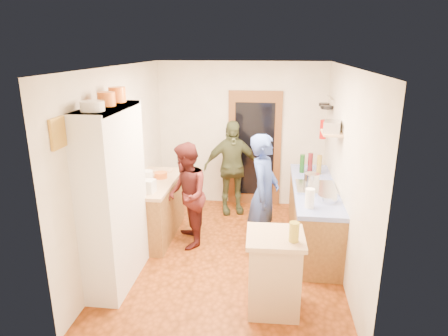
% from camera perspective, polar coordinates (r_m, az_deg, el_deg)
% --- Properties ---
extents(floor, '(3.00, 4.00, 0.02)m').
position_cam_1_polar(floor, '(5.84, 0.68, -12.22)').
color(floor, '#944215').
rests_on(floor, ground).
extents(ceiling, '(3.00, 4.00, 0.02)m').
position_cam_1_polar(ceiling, '(5.10, 0.79, 14.39)').
color(ceiling, silver).
rests_on(ceiling, ground).
extents(wall_back, '(3.00, 0.02, 2.60)m').
position_cam_1_polar(wall_back, '(7.26, 2.46, 4.75)').
color(wall_back, silver).
rests_on(wall_back, ground).
extents(wall_front, '(3.00, 0.02, 2.60)m').
position_cam_1_polar(wall_front, '(3.47, -2.92, -9.46)').
color(wall_front, silver).
rests_on(wall_front, ground).
extents(wall_left, '(0.02, 4.00, 2.60)m').
position_cam_1_polar(wall_left, '(5.68, -14.59, 0.70)').
color(wall_left, silver).
rests_on(wall_left, ground).
extents(wall_right, '(0.02, 4.00, 2.60)m').
position_cam_1_polar(wall_right, '(5.38, 16.92, -0.40)').
color(wall_right, silver).
rests_on(wall_right, ground).
extents(door_frame, '(0.95, 0.06, 2.10)m').
position_cam_1_polar(door_frame, '(7.27, 4.37, 2.70)').
color(door_frame, brown).
rests_on(door_frame, ground).
extents(door_glass, '(0.70, 0.02, 1.70)m').
position_cam_1_polar(door_glass, '(7.23, 4.36, 2.63)').
color(door_glass, black).
rests_on(door_glass, door_frame).
extents(hutch_body, '(0.40, 1.20, 2.20)m').
position_cam_1_polar(hutch_body, '(4.97, -15.44, -4.19)').
color(hutch_body, white).
rests_on(hutch_body, ground).
extents(hutch_top_shelf, '(0.40, 1.14, 0.04)m').
position_cam_1_polar(hutch_top_shelf, '(4.70, -16.48, 8.20)').
color(hutch_top_shelf, white).
rests_on(hutch_top_shelf, hutch_body).
extents(plate_stack, '(0.25, 0.25, 0.10)m').
position_cam_1_polar(plate_stack, '(4.38, -18.29, 8.39)').
color(plate_stack, white).
rests_on(plate_stack, hutch_top_shelf).
extents(orange_pot_a, '(0.19, 0.19, 0.16)m').
position_cam_1_polar(orange_pot_a, '(4.71, -16.44, 9.43)').
color(orange_pot_a, orange).
rests_on(orange_pot_a, hutch_top_shelf).
extents(orange_pot_b, '(0.20, 0.20, 0.18)m').
position_cam_1_polar(orange_pot_b, '(5.01, -15.01, 10.09)').
color(orange_pot_b, orange).
rests_on(orange_pot_b, hutch_top_shelf).
extents(left_counter_base, '(0.60, 1.40, 0.85)m').
position_cam_1_polar(left_counter_base, '(6.27, -9.87, -5.92)').
color(left_counter_base, olive).
rests_on(left_counter_base, ground).
extents(left_counter_top, '(0.64, 1.44, 0.05)m').
position_cam_1_polar(left_counter_top, '(6.11, -10.08, -2.03)').
color(left_counter_top, tan).
rests_on(left_counter_top, left_counter_base).
extents(toaster, '(0.26, 0.20, 0.18)m').
position_cam_1_polar(toaster, '(5.63, -11.05, -2.53)').
color(toaster, white).
rests_on(toaster, left_counter_top).
extents(kettle, '(0.18, 0.18, 0.19)m').
position_cam_1_polar(kettle, '(5.98, -10.93, -1.28)').
color(kettle, white).
rests_on(kettle, left_counter_top).
extents(orange_bowl, '(0.23, 0.23, 0.09)m').
position_cam_1_polar(orange_bowl, '(6.21, -9.01, -1.01)').
color(orange_bowl, orange).
rests_on(orange_bowl, left_counter_top).
extents(chopping_board, '(0.32, 0.25, 0.02)m').
position_cam_1_polar(chopping_board, '(6.57, -8.65, -0.28)').
color(chopping_board, tan).
rests_on(chopping_board, left_counter_top).
extents(right_counter_base, '(0.60, 2.20, 0.84)m').
position_cam_1_polar(right_counter_base, '(6.11, 12.56, -6.79)').
color(right_counter_base, olive).
rests_on(right_counter_base, ground).
extents(right_counter_top, '(0.62, 2.22, 0.06)m').
position_cam_1_polar(right_counter_top, '(5.94, 12.84, -2.82)').
color(right_counter_top, '#0E29B6').
rests_on(right_counter_top, right_counter_base).
extents(hob, '(0.55, 0.58, 0.04)m').
position_cam_1_polar(hob, '(5.82, 12.98, -2.73)').
color(hob, silver).
rests_on(hob, right_counter_top).
extents(pot_on_hob, '(0.22, 0.22, 0.14)m').
position_cam_1_polar(pot_on_hob, '(5.91, 12.43, -1.46)').
color(pot_on_hob, silver).
rests_on(pot_on_hob, hob).
extents(bottle_a, '(0.08, 0.08, 0.30)m').
position_cam_1_polar(bottle_a, '(6.48, 11.10, 0.63)').
color(bottle_a, '#143F14').
rests_on(bottle_a, right_counter_top).
extents(bottle_b, '(0.10, 0.10, 0.31)m').
position_cam_1_polar(bottle_b, '(6.53, 12.21, 0.75)').
color(bottle_b, '#591419').
rests_on(bottle_b, right_counter_top).
extents(bottle_c, '(0.09, 0.09, 0.31)m').
position_cam_1_polar(bottle_c, '(6.46, 13.43, 0.45)').
color(bottle_c, olive).
rests_on(bottle_c, right_counter_top).
extents(paper_towel, '(0.14, 0.14, 0.25)m').
position_cam_1_polar(paper_towel, '(5.10, 12.15, -4.26)').
color(paper_towel, white).
rests_on(paper_towel, right_counter_top).
extents(mixing_bowl, '(0.31, 0.31, 0.09)m').
position_cam_1_polar(mixing_bowl, '(5.37, 14.56, -4.24)').
color(mixing_bowl, silver).
rests_on(mixing_bowl, right_counter_top).
extents(island_base, '(0.57, 0.57, 0.86)m').
position_cam_1_polar(island_base, '(4.59, 7.15, -14.86)').
color(island_base, tan).
rests_on(island_base, ground).
extents(island_top, '(0.64, 0.64, 0.05)m').
position_cam_1_polar(island_top, '(4.37, 7.37, -9.79)').
color(island_top, tan).
rests_on(island_top, island_base).
extents(cutting_board, '(0.36, 0.29, 0.02)m').
position_cam_1_polar(cutting_board, '(4.41, 6.70, -9.36)').
color(cutting_board, white).
rests_on(cutting_board, island_top).
extents(oil_jar, '(0.11, 0.11, 0.21)m').
position_cam_1_polar(oil_jar, '(4.22, 9.97, -8.98)').
color(oil_jar, '#AD9E2D').
rests_on(oil_jar, island_top).
extents(pan_rail, '(0.02, 0.65, 0.02)m').
position_cam_1_polar(pan_rail, '(6.70, 14.92, 9.67)').
color(pan_rail, silver).
rests_on(pan_rail, wall_right).
extents(pan_hang_a, '(0.18, 0.18, 0.05)m').
position_cam_1_polar(pan_hang_a, '(6.54, 14.51, 8.37)').
color(pan_hang_a, black).
rests_on(pan_hang_a, pan_rail).
extents(pan_hang_b, '(0.16, 0.16, 0.05)m').
position_cam_1_polar(pan_hang_b, '(6.74, 14.28, 8.46)').
color(pan_hang_b, black).
rests_on(pan_hang_b, pan_rail).
extents(pan_hang_c, '(0.17, 0.17, 0.05)m').
position_cam_1_polar(pan_hang_c, '(6.93, 14.09, 8.79)').
color(pan_hang_c, black).
rests_on(pan_hang_c, pan_rail).
extents(wall_shelf, '(0.26, 0.42, 0.03)m').
position_cam_1_polar(wall_shelf, '(5.69, 15.14, 4.84)').
color(wall_shelf, tan).
rests_on(wall_shelf, wall_right).
extents(radio, '(0.28, 0.34, 0.15)m').
position_cam_1_polar(radio, '(5.68, 15.21, 5.73)').
color(radio, silver).
rests_on(radio, wall_shelf).
extents(ext_bracket, '(0.06, 0.10, 0.04)m').
position_cam_1_polar(ext_bracket, '(6.97, 14.44, 4.96)').
color(ext_bracket, black).
rests_on(ext_bracket, wall_right).
extents(fire_extinguisher, '(0.11, 0.11, 0.32)m').
position_cam_1_polar(fire_extinguisher, '(6.95, 13.98, 5.39)').
color(fire_extinguisher, red).
rests_on(fire_extinguisher, wall_right).
extents(picture_frame, '(0.03, 0.25, 0.30)m').
position_cam_1_polar(picture_frame, '(4.14, -22.66, 4.62)').
color(picture_frame, gold).
rests_on(picture_frame, wall_left).
extents(person_hob, '(0.53, 0.70, 1.71)m').
position_cam_1_polar(person_hob, '(5.61, 5.97, -3.81)').
color(person_hob, '#2E438E').
rests_on(person_hob, ground).
extents(person_left, '(0.78, 0.89, 1.55)m').
position_cam_1_polar(person_left, '(5.83, -5.18, -3.81)').
color(person_left, '#421514').
rests_on(person_left, ground).
extents(person_back, '(1.04, 0.67, 1.65)m').
position_cam_1_polar(person_back, '(6.92, 1.16, 0.07)').
color(person_back, '#393F23').
rests_on(person_back, ground).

